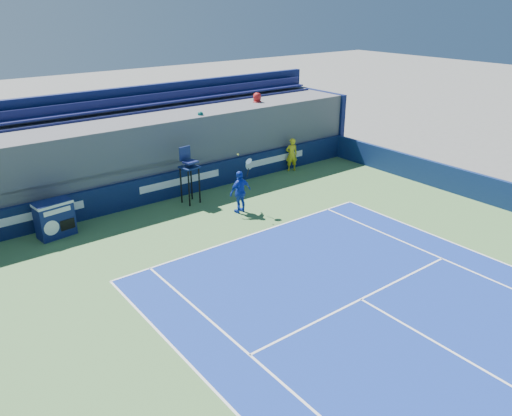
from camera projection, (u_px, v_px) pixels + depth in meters
ball_person at (292, 155)px, 25.51m from camera, size 0.73×0.61×1.71m
back_hoarding at (180, 183)px, 22.34m from camera, size 20.40×0.21×1.20m
match_clock at (55, 218)px, 18.42m from camera, size 1.40×0.88×1.40m
umpire_chair at (189, 169)px, 21.21m from camera, size 0.78×0.78×2.48m
tennis_player at (240, 192)px, 20.45m from camera, size 1.08×0.51×2.57m
stadium_seating at (157, 147)px, 23.37m from camera, size 21.00×4.05×4.40m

